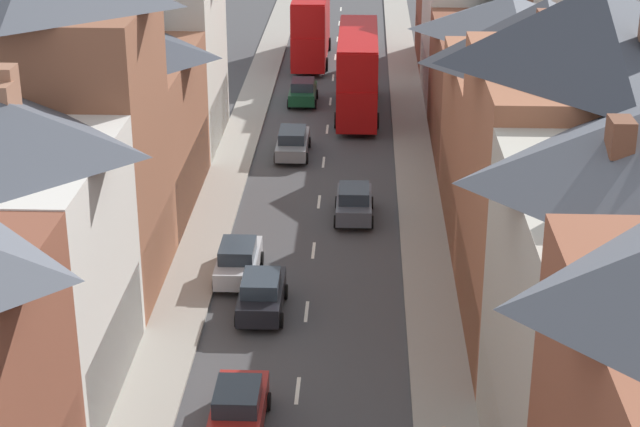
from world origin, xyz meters
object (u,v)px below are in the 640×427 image
Objects in this scene: car_near_blue at (293,142)px; car_parked_left_b at (303,92)px; double_decker_bus_lead at (358,71)px; car_parked_left_a at (354,202)px; car_near_silver at (238,260)px; double_decker_bus_mid_street at (311,24)px; car_far_grey at (238,408)px; car_mid_black at (262,294)px.

car_near_blue is 1.19× the size of car_parked_left_b.
double_decker_bus_lead is 2.69× the size of car_parked_left_a.
double_decker_bus_lead is 2.59× the size of car_near_silver.
double_decker_bus_mid_street is 2.81× the size of car_parked_left_b.
double_decker_bus_lead is 35.99m from car_far_grey.
car_far_grey is (-3.59, -35.76, -1.97)m from double_decker_bus_lead.
car_parked_left_a reaches higher than car_near_silver.
car_parked_left_a is 1.04× the size of car_parked_left_b.
double_decker_bus_lead is 2.37× the size of car_near_blue.
double_decker_bus_mid_street is 2.59× the size of car_near_silver.
car_near_silver is 1.03× the size of car_mid_black.
car_mid_black is (-3.60, -10.08, 0.02)m from car_parked_left_a.
car_mid_black is at bearing -97.46° from double_decker_bus_lead.
car_far_grey is (-0.00, -37.90, 0.02)m from car_parked_left_b.
car_near_silver is at bearing -101.41° from double_decker_bus_lead.
double_decker_bus_lead reaches higher than car_parked_left_a.
car_near_silver is 1.06× the size of car_far_grey.
car_far_grey is at bearing -90.00° from car_parked_left_b.
car_near_blue is at bearing -113.69° from double_decker_bus_lead.
car_near_silver is (-1.29, -37.83, -1.98)m from double_decker_bus_mid_street.
car_near_blue is at bearing -90.00° from car_parked_left_b.
car_near_silver is (-4.89, -24.23, -1.98)m from double_decker_bus_lead.
car_parked_left_a is 0.99× the size of car_mid_black.
car_parked_left_a is (4.90, 6.88, 0.01)m from car_near_silver.
car_far_grey is (0.00, -27.57, 0.03)m from car_near_blue.
car_parked_left_a is at bearing 70.35° from car_mid_black.
double_decker_bus_mid_street is at bearing 90.02° from car_near_blue.
car_mid_black reaches higher than car_near_silver.
double_decker_bus_mid_street is (-3.60, 13.60, 0.00)m from double_decker_bus_lead.
double_decker_bus_lead reaches higher than car_mid_black.
car_near_silver is 1.04× the size of car_parked_left_a.
car_mid_black is 1.05× the size of car_parked_left_b.
double_decker_bus_lead is 27.73m from car_mid_black.
double_decker_bus_mid_street is 21.88m from car_near_blue.
car_mid_black is (0.00, -19.24, 0.05)m from car_near_blue.
car_parked_left_b is at bearing 149.21° from double_decker_bus_lead.
car_near_silver reaches higher than car_near_blue.
car_near_silver is 1.08× the size of car_parked_left_b.
car_parked_left_a is (3.60, -9.16, 0.03)m from car_near_blue.
car_near_blue is at bearing 111.46° from car_parked_left_a.
car_parked_left_b is at bearing 87.18° from car_near_silver.
car_near_silver is at bearing -91.95° from double_decker_bus_mid_street.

